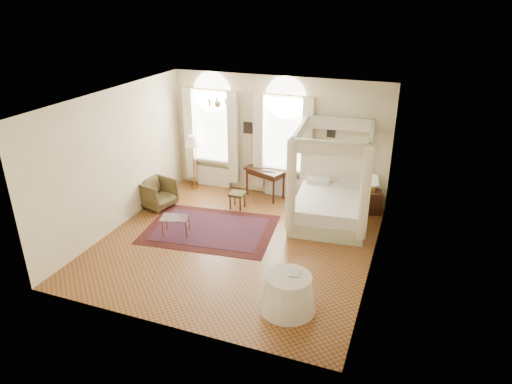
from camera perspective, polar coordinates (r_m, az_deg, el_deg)
ground at (r=10.48m, az=-2.55°, el=-6.42°), size 6.00×6.00×0.00m
room_walls at (r=9.64m, az=-2.77°, el=3.81°), size 6.00×6.00×6.00m
window_left at (r=13.03m, az=-5.50°, el=6.80°), size 1.62×0.27×3.29m
window_right at (r=12.29m, az=3.41°, el=5.82°), size 1.62×0.27×3.29m
chandelier at (r=10.79m, az=-4.81°, el=11.05°), size 0.51×0.45×0.50m
wall_pictures at (r=12.29m, az=3.09°, el=7.80°), size 2.54×0.03×0.39m
canopy_bed at (r=11.32m, az=9.26°, el=-1.20°), size 2.02×2.39×2.40m
nightstand at (r=12.12m, az=14.38°, el=-1.23°), size 0.51×0.49×0.60m
nightstand_lamp at (r=11.88m, az=14.51°, el=1.35°), size 0.30×0.30×0.44m
writing_desk at (r=12.53m, az=1.14°, el=2.38°), size 1.22×0.91×0.82m
laptop at (r=12.38m, az=1.66°, el=2.75°), size 0.35×0.25×0.03m
stool at (r=11.98m, az=-2.35°, el=-0.40°), size 0.39×0.39×0.44m
armchair at (r=12.32m, az=-12.26°, el=-0.18°), size 0.99×0.97×0.76m
coffee_table at (r=10.84m, az=-10.02°, el=-3.33°), size 0.74×0.61×0.44m
floor_lamp at (r=12.99m, az=-7.97°, el=6.01°), size 0.41×0.41×1.59m
oriental_rug at (r=11.10m, az=-5.73°, el=-4.64°), size 3.28×2.53×0.01m
side_table at (r=8.34m, az=4.02°, el=-12.47°), size 1.02×1.02×0.69m
book at (r=8.22m, az=4.15°, el=-9.97°), size 0.23×0.28×0.02m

